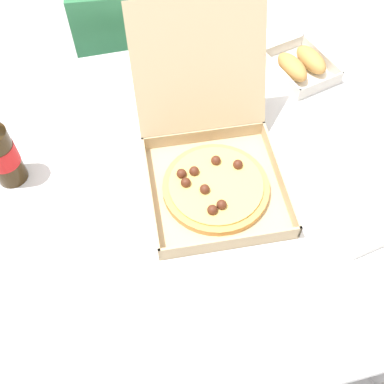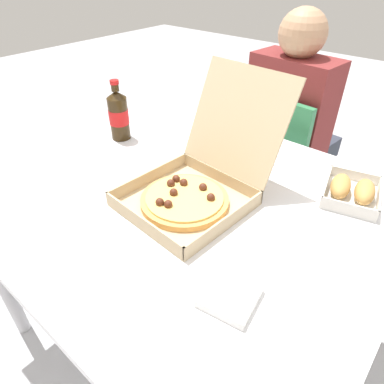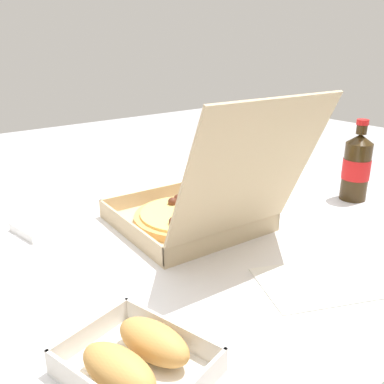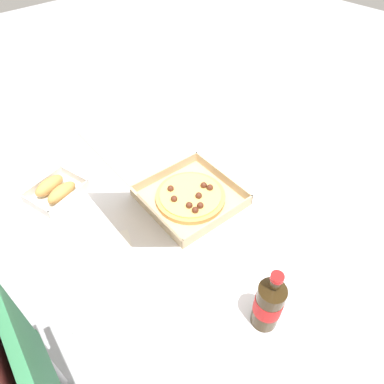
% 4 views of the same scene
% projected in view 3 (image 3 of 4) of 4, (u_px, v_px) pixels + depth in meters
% --- Properties ---
extents(dining_table, '(1.20, 1.03, 0.72)m').
position_uv_depth(dining_table, '(211.00, 251.00, 1.04)').
color(dining_table, white).
rests_on(dining_table, ground_plane).
extents(pizza_box_open, '(0.34, 0.46, 0.33)m').
position_uv_depth(pizza_box_open, '(197.00, 210.00, 0.97)').
color(pizza_box_open, tan).
rests_on(pizza_box_open, dining_table).
extents(bread_side_box, '(0.19, 0.22, 0.06)m').
position_uv_depth(bread_side_box, '(137.00, 358.00, 0.55)').
color(bread_side_box, white).
rests_on(bread_side_box, dining_table).
extents(cola_bottle, '(0.07, 0.07, 0.22)m').
position_uv_depth(cola_bottle, '(356.00, 167.00, 1.14)').
color(cola_bottle, '#33230F').
rests_on(cola_bottle, dining_table).
extents(paper_menu, '(0.25, 0.22, 0.00)m').
position_uv_depth(paper_menu, '(317.00, 282.00, 0.77)').
color(paper_menu, white).
rests_on(paper_menu, dining_table).
extents(napkin_pile, '(0.13, 0.13, 0.02)m').
position_uv_depth(napkin_pile, '(43.00, 226.00, 0.98)').
color(napkin_pile, white).
rests_on(napkin_pile, dining_table).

